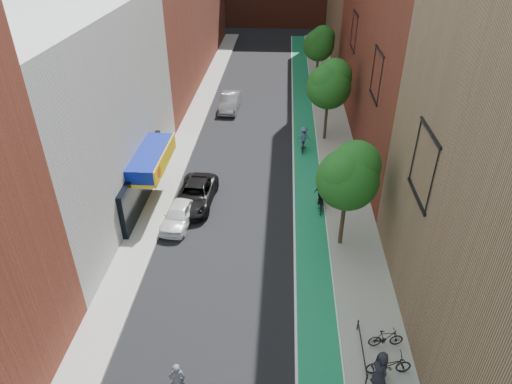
% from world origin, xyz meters
% --- Properties ---
extents(bike_lane, '(2.00, 68.00, 0.01)m').
position_xyz_m(bike_lane, '(4.00, 26.00, 0.01)').
color(bike_lane, '#14734F').
rests_on(bike_lane, ground).
extents(sidewalk_left, '(2.00, 68.00, 0.15)m').
position_xyz_m(sidewalk_left, '(-6.00, 26.00, 0.07)').
color(sidewalk_left, gray).
rests_on(sidewalk_left, ground).
extents(sidewalk_right, '(3.00, 68.00, 0.15)m').
position_xyz_m(sidewalk_right, '(6.50, 26.00, 0.07)').
color(sidewalk_right, gray).
rests_on(sidewalk_right, ground).
extents(building_left_white, '(8.00, 20.00, 12.00)m').
position_xyz_m(building_left_white, '(-11.00, 14.00, 6.00)').
color(building_left_white, silver).
rests_on(building_left_white, ground).
extents(tree_near, '(3.40, 3.36, 6.42)m').
position_xyz_m(tree_near, '(5.65, 10.02, 4.66)').
color(tree_near, '#332619').
rests_on(tree_near, ground).
extents(tree_mid, '(3.55, 3.53, 6.74)m').
position_xyz_m(tree_mid, '(5.65, 24.02, 4.89)').
color(tree_mid, '#332619').
rests_on(tree_mid, ground).
extents(tree_far, '(3.30, 3.25, 6.21)m').
position_xyz_m(tree_far, '(5.65, 38.02, 4.50)').
color(tree_far, '#332619').
rests_on(tree_far, ground).
extents(parked_car_white, '(1.96, 4.03, 1.33)m').
position_xyz_m(parked_car_white, '(-4.08, 11.50, 0.66)').
color(parked_car_white, white).
rests_on(parked_car_white, ground).
extents(parked_car_black, '(2.56, 5.15, 1.40)m').
position_xyz_m(parked_car_black, '(-3.46, 13.74, 0.70)').
color(parked_car_black, black).
rests_on(parked_car_black, ground).
extents(parked_car_silver, '(1.81, 4.79, 1.56)m').
position_xyz_m(parked_car_silver, '(-3.00, 30.23, 0.78)').
color(parked_car_silver, gray).
rests_on(parked_car_silver, ground).
extents(cyclist_lane_near, '(0.77, 1.58, 1.92)m').
position_xyz_m(cyclist_lane_near, '(4.70, 13.99, 0.82)').
color(cyclist_lane_near, black).
rests_on(cyclist_lane_near, ground).
extents(cyclist_lane_mid, '(1.03, 1.72, 2.04)m').
position_xyz_m(cyclist_lane_mid, '(4.70, 13.57, 0.78)').
color(cyclist_lane_mid, black).
rests_on(cyclist_lane_mid, ground).
extents(cyclist_lane_far, '(1.15, 1.67, 2.03)m').
position_xyz_m(cyclist_lane_far, '(3.78, 21.88, 0.91)').
color(cyclist_lane_far, black).
rests_on(cyclist_lane_far, ground).
extents(parked_bike_mid, '(1.61, 0.65, 0.94)m').
position_xyz_m(parked_bike_mid, '(6.90, 2.78, 0.62)').
color(parked_bike_mid, black).
rests_on(parked_bike_mid, sidewalk_right).
extents(parked_bike_far, '(1.98, 0.90, 1.00)m').
position_xyz_m(parked_bike_far, '(6.75, 1.39, 0.65)').
color(parked_bike_far, black).
rests_on(parked_bike_far, sidewalk_right).
extents(pedestrian, '(0.84, 1.00, 1.75)m').
position_xyz_m(pedestrian, '(6.28, 0.87, 1.03)').
color(pedestrian, black).
rests_on(pedestrian, sidewalk_right).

